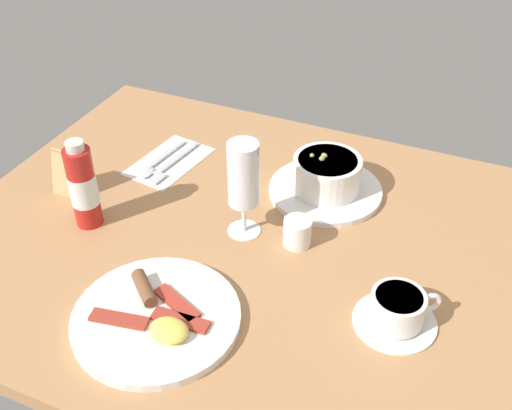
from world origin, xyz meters
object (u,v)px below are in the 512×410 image
at_px(cutlery_setting, 168,162).
at_px(porridge_bowl, 326,178).
at_px(coffee_cup, 397,310).
at_px(menu_card, 68,171).
at_px(wine_glass, 243,178).
at_px(creamer_jug, 297,232).
at_px(breakfast_plate, 157,318).
at_px(sauce_bottle_red, 83,187).

bearing_deg(cutlery_setting, porridge_bowl, -174.77).
relative_size(coffee_cup, menu_card, 1.37).
bearing_deg(wine_glass, creamer_jug, -176.73).
height_order(cutlery_setting, creamer_jug, creamer_jug).
bearing_deg(creamer_jug, porridge_bowl, -89.55).
relative_size(creamer_jug, breakfast_plate, 0.23).
xyz_separation_m(coffee_cup, wine_glass, (0.30, -0.11, 0.09)).
relative_size(cutlery_setting, creamer_jug, 3.28).
distance_m(creamer_jug, sauce_bottle_red, 0.38).
distance_m(coffee_cup, breakfast_plate, 0.36).
bearing_deg(menu_card, sauce_bottle_red, 143.28).
distance_m(porridge_bowl, wine_glass, 0.21).
bearing_deg(wine_glass, coffee_cup, 160.41).
xyz_separation_m(wine_glass, sauce_bottle_red, (0.27, 0.09, -0.04)).
bearing_deg(coffee_cup, sauce_bottle_red, -1.65).
bearing_deg(creamer_jug, menu_card, 3.67).
xyz_separation_m(sauce_bottle_red, breakfast_plate, (-0.24, 0.16, -0.07)).
bearing_deg(porridge_bowl, sauce_bottle_red, 35.22).
bearing_deg(creamer_jug, coffee_cup, 150.91).
xyz_separation_m(coffee_cup, sauce_bottle_red, (0.57, -0.02, 0.05)).
bearing_deg(porridge_bowl, coffee_cup, 126.63).
bearing_deg(wine_glass, menu_card, 3.78).
distance_m(sauce_bottle_red, menu_card, 0.12).
bearing_deg(sauce_bottle_red, breakfast_plate, 146.01).
relative_size(creamer_jug, wine_glass, 0.32).
distance_m(wine_glass, sauce_bottle_red, 0.29).
xyz_separation_m(coffee_cup, menu_card, (0.66, -0.08, 0.02)).
relative_size(coffee_cup, sauce_bottle_red, 0.74).
relative_size(creamer_jug, sauce_bottle_red, 0.35).
height_order(wine_glass, menu_card, wine_glass).
relative_size(cutlery_setting, coffee_cup, 1.52).
relative_size(coffee_cup, wine_glass, 0.70).
bearing_deg(menu_card, porridge_bowl, -157.25).
bearing_deg(porridge_bowl, breakfast_plate, 72.92).
bearing_deg(cutlery_setting, sauce_bottle_red, 82.15).
bearing_deg(wine_glass, porridge_bowl, -120.13).
bearing_deg(sauce_bottle_red, creamer_jug, -165.28).
bearing_deg(cutlery_setting, breakfast_plate, 117.97).
relative_size(coffee_cup, creamer_jug, 2.15).
bearing_deg(menu_card, cutlery_setting, -127.10).
height_order(porridge_bowl, breakfast_plate, porridge_bowl).
bearing_deg(wine_glass, breakfast_plate, 82.88).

